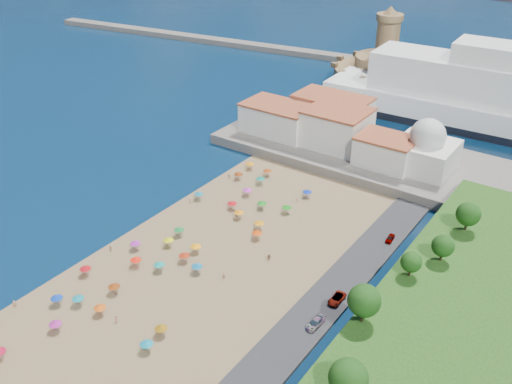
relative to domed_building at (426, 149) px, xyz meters
The scene contains 11 objects.
ground 77.60m from the domed_building, 112.91° to the right, with size 700.00×700.00×0.00m, color #071938.
terrace 21.44m from the domed_building, behind, with size 90.00×36.00×3.00m, color #59544C.
jetty 56.51m from the domed_building, 138.62° to the left, with size 18.00×70.00×2.40m, color #59544C.
breakwater 162.43m from the domed_building, 149.64° to the left, with size 200.00×7.00×2.60m, color #59544C.
waterfront_buildings 33.17m from the domed_building, behind, with size 57.00×29.00×11.00m.
domed_building is the anchor object (origin of this frame).
fortress 79.11m from the domed_building, 122.08° to the left, with size 40.00×40.00×32.40m.
beach_parasols 83.68m from the domed_building, 112.19° to the right, with size 33.06×114.24×2.20m.
beachgoers 83.94m from the domed_building, 113.20° to the right, with size 35.24×96.17×1.89m.
parked_cars 73.28m from the domed_building, 85.28° to the right, with size 2.37×74.97×1.43m.
hillside_trees 82.78m from the domed_building, 77.23° to the right, with size 13.01×108.22×7.81m.
Camera 1 is at (74.15, -75.34, 76.71)m, focal length 40.00 mm.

